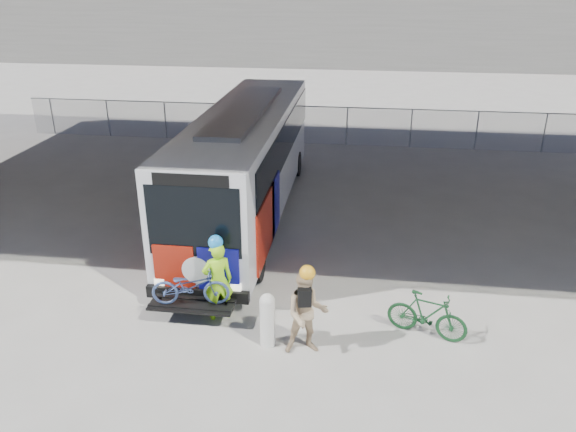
% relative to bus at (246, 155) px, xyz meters
% --- Properties ---
extents(ground, '(160.00, 160.00, 0.00)m').
position_rel_bus_xyz_m(ground, '(2.00, -3.03, -2.11)').
color(ground, '#9E9991').
rests_on(ground, ground).
extents(bus, '(2.67, 13.00, 3.69)m').
position_rel_bus_xyz_m(bus, '(0.00, 0.00, 0.00)').
color(bus, silver).
rests_on(bus, ground).
extents(overpass, '(40.00, 16.00, 7.95)m').
position_rel_bus_xyz_m(overpass, '(2.00, 0.97, 4.44)').
color(overpass, '#605E59').
rests_on(overpass, ground).
extents(chainlink_fence, '(30.00, 0.06, 30.00)m').
position_rel_bus_xyz_m(chainlink_fence, '(2.00, 8.97, -0.68)').
color(chainlink_fence, gray).
rests_on(chainlink_fence, ground).
extents(bollard, '(0.34, 0.34, 1.29)m').
position_rel_bus_xyz_m(bollard, '(1.92, -7.22, -1.42)').
color(bollard, silver).
rests_on(bollard, ground).
extents(cyclist_hivis, '(0.86, 0.76, 2.18)m').
position_rel_bus_xyz_m(cyclist_hivis, '(0.59, -6.32, -1.06)').
color(cyclist_hivis, '#A6FF1A').
rests_on(cyclist_hivis, ground).
extents(cyclist_tan, '(1.07, 0.91, 2.11)m').
position_rel_bus_xyz_m(cyclist_tan, '(2.79, -7.35, -1.11)').
color(cyclist_tan, tan).
rests_on(cyclist_tan, ground).
extents(bike_parked, '(1.89, 1.07, 1.10)m').
position_rel_bus_xyz_m(bike_parked, '(5.42, -6.41, -1.56)').
color(bike_parked, '#154220').
rests_on(bike_parked, ground).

